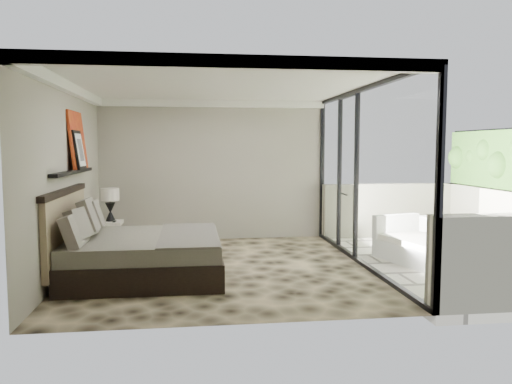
{
  "coord_description": "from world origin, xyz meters",
  "views": [
    {
      "loc": [
        -0.42,
        -7.59,
        1.87
      ],
      "look_at": [
        0.6,
        0.4,
        1.14
      ],
      "focal_mm": 35.0,
      "sensor_mm": 36.0,
      "label": 1
    }
  ],
  "objects": [
    {
      "name": "framed_print",
      "position": [
        -2.14,
        0.36,
        1.82
      ],
      "size": [
        0.11,
        0.5,
        0.6
      ],
      "primitive_type": "cube",
      "rotation": [
        0.0,
        -0.14,
        0.0
      ],
      "color": "black",
      "rests_on": "picture_ledge"
    },
    {
      "name": "ottoman",
      "position": [
        4.27,
        1.4,
        0.27
      ],
      "size": [
        0.65,
        0.65,
        0.53
      ],
      "primitive_type": "cube",
      "rotation": [
        0.0,
        0.0,
        0.25
      ],
      "color": "white",
      "rests_on": "terrace_slab"
    },
    {
      "name": "lounger",
      "position": [
        3.28,
        -0.15,
        0.22
      ],
      "size": [
        1.33,
        1.97,
        0.7
      ],
      "rotation": [
        0.0,
        0.0,
        0.26
      ],
      "color": "silver",
      "rests_on": "terrace_slab"
    },
    {
      "name": "left_wall",
      "position": [
        -2.24,
        0.0,
        1.4
      ],
      "size": [
        0.02,
        5.0,
        2.8
      ],
      "primitive_type": "cube",
      "color": "gray",
      "rests_on": "floor"
    },
    {
      "name": "terrace_slab",
      "position": [
        3.75,
        0.0,
        -0.06
      ],
      "size": [
        3.0,
        5.0,
        0.12
      ],
      "primitive_type": "cube",
      "color": "#B9B29E",
      "rests_on": "ground"
    },
    {
      "name": "back_wall",
      "position": [
        0.0,
        2.49,
        1.4
      ],
      "size": [
        4.5,
        0.02,
        2.8
      ],
      "primitive_type": "cube",
      "color": "gray",
      "rests_on": "floor"
    },
    {
      "name": "table_lamp",
      "position": [
        -1.92,
        1.72,
        0.9
      ],
      "size": [
        0.33,
        0.33,
        0.6
      ],
      "color": "black",
      "rests_on": "nightstand"
    },
    {
      "name": "glass_wall",
      "position": [
        2.25,
        0.0,
        1.4
      ],
      "size": [
        0.08,
        5.0,
        2.8
      ],
      "primitive_type": "cube",
      "color": "white",
      "rests_on": "floor"
    },
    {
      "name": "picture_ledge",
      "position": [
        -2.18,
        0.1,
        1.5
      ],
      "size": [
        0.12,
        2.2,
        0.05
      ],
      "primitive_type": "cube",
      "color": "black",
      "rests_on": "left_wall"
    },
    {
      "name": "nightstand",
      "position": [
        -1.94,
        1.69,
        0.23
      ],
      "size": [
        0.52,
        0.52,
        0.46
      ],
      "primitive_type": "cube",
      "rotation": [
        0.0,
        0.0,
        0.15
      ],
      "color": "black",
      "rests_on": "floor"
    },
    {
      "name": "abstract_canvas",
      "position": [
        -2.19,
        0.51,
        1.97
      ],
      "size": [
        0.13,
        0.9,
        0.9
      ],
      "primitive_type": "cube",
      "rotation": [
        0.0,
        -0.1,
        0.0
      ],
      "color": "#B44D0F",
      "rests_on": "picture_ledge"
    },
    {
      "name": "bed",
      "position": [
        -1.21,
        -0.36,
        0.36
      ],
      "size": [
        2.21,
        2.14,
        1.23
      ],
      "color": "black",
      "rests_on": "floor"
    },
    {
      "name": "ceiling",
      "position": [
        0.0,
        0.0,
        2.79
      ],
      "size": [
        4.5,
        5.0,
        0.02
      ],
      "primitive_type": "cube",
      "color": "silver",
      "rests_on": "back_wall"
    },
    {
      "name": "floor",
      "position": [
        0.0,
        0.0,
        0.0
      ],
      "size": [
        5.0,
        5.0,
        0.0
      ],
      "primitive_type": "plane",
      "color": "black",
      "rests_on": "ground"
    }
  ]
}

